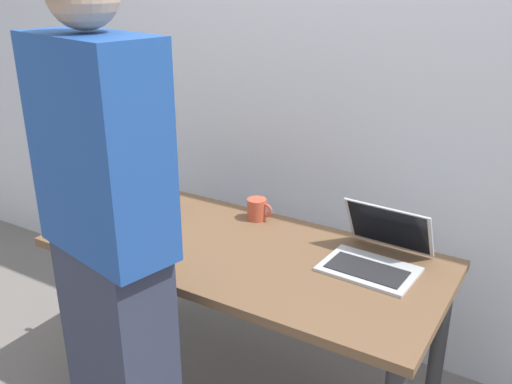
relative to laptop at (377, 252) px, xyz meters
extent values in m
cube|color=brown|center=(-0.48, -0.15, -0.06)|extent=(1.55, 0.72, 0.03)
cylinder|color=#2D2D30|center=(-1.20, -0.45, -0.43)|extent=(0.06, 0.06, 0.69)
cylinder|color=#2D2D30|center=(-1.20, 0.15, -0.43)|extent=(0.06, 0.06, 0.69)
cylinder|color=#2D2D30|center=(0.23, 0.15, -0.43)|extent=(0.06, 0.06, 0.69)
cube|color=#B7BABC|center=(0.00, -0.06, -0.04)|extent=(0.34, 0.25, 0.01)
cube|color=#232326|center=(0.00, -0.08, -0.03)|extent=(0.29, 0.15, 0.00)
cube|color=#B7BABC|center=(0.01, 0.10, 0.06)|extent=(0.34, 0.13, 0.20)
cube|color=black|center=(0.01, 0.10, 0.06)|extent=(0.31, 0.11, 0.18)
cylinder|color=#1E5123|center=(-1.11, -0.14, 0.04)|extent=(0.06, 0.06, 0.18)
cone|color=#1E5123|center=(-1.11, -0.14, 0.14)|extent=(0.06, 0.06, 0.02)
cylinder|color=#1E5123|center=(-1.11, -0.14, 0.19)|extent=(0.02, 0.02, 0.08)
cylinder|color=#BFB74C|center=(-1.11, -0.14, 0.23)|extent=(0.03, 0.03, 0.01)
cylinder|color=#5A8233|center=(-1.11, -0.14, 0.05)|extent=(0.06, 0.06, 0.06)
cylinder|color=#472B14|center=(-0.96, -0.05, 0.04)|extent=(0.07, 0.07, 0.17)
cone|color=#472B14|center=(-0.96, -0.05, 0.14)|extent=(0.07, 0.07, 0.02)
cylinder|color=#472B14|center=(-0.96, -0.05, 0.18)|extent=(0.03, 0.03, 0.06)
cylinder|color=#BFB74C|center=(-0.96, -0.05, 0.22)|extent=(0.03, 0.03, 0.01)
cylinder|color=#7387E2|center=(-0.96, -0.05, 0.05)|extent=(0.07, 0.07, 0.06)
cylinder|color=brown|center=(-1.00, -0.18, 0.03)|extent=(0.07, 0.07, 0.16)
cone|color=brown|center=(-1.00, -0.18, 0.13)|extent=(0.07, 0.07, 0.02)
cylinder|color=brown|center=(-1.00, -0.18, 0.18)|extent=(0.03, 0.03, 0.09)
cylinder|color=#BFB74C|center=(-1.00, -0.18, 0.23)|extent=(0.03, 0.03, 0.01)
cylinder|color=#D8C75A|center=(-1.00, -0.18, 0.04)|extent=(0.07, 0.07, 0.06)
cube|color=#2D3347|center=(-0.61, -0.71, -0.30)|extent=(0.41, 0.28, 0.94)
cube|color=#1E4793|center=(-0.61, -0.71, 0.49)|extent=(0.48, 0.31, 0.64)
cylinder|color=#BF4C33|center=(-0.58, 0.12, 0.00)|extent=(0.08, 0.08, 0.09)
torus|color=#BF4C33|center=(-0.54, 0.12, 0.00)|extent=(0.06, 0.01, 0.06)
cube|color=silver|center=(-0.48, 0.53, 0.53)|extent=(6.00, 0.10, 2.60)
camera|label=1|loc=(0.57, -1.79, 0.96)|focal=39.28mm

